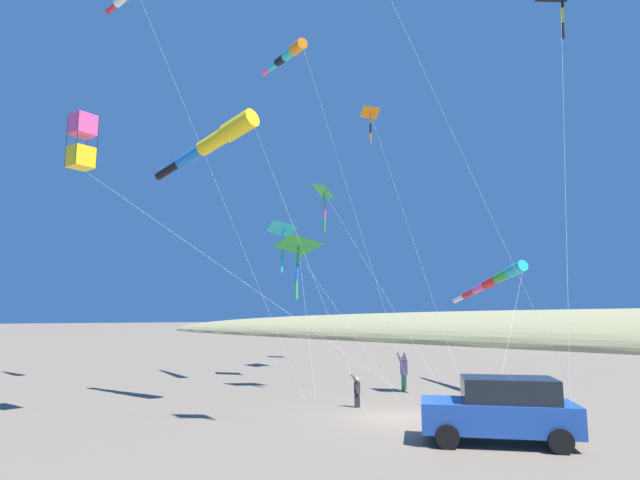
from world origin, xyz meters
TOP-DOWN VIEW (x-y plane):
  - ground_plane at (0.00, 0.00)m, footprint 600.00×600.00m
  - parked_car at (-0.87, -4.51)m, footprint 4.05×4.55m
  - cooler_box at (1.58, -4.95)m, footprint 0.62×0.42m
  - person_adult_flyer at (5.58, 4.11)m, footprint 0.62×0.51m
  - person_child_green_jacket at (0.48, 2.46)m, footprint 0.46×0.45m
  - kite_delta_orange_high_right at (1.93, 7.83)m, footprint 2.24×3.79m
  - kite_windsock_red_high_left at (1.99, 8.99)m, footprint 3.62×9.01m
  - kite_box_black_fish_shape at (-9.16, 7.12)m, footprint 8.81×10.82m
  - kite_windsock_yellow_midlevel at (-3.90, 6.50)m, footprint 4.50×9.28m
  - kite_delta_small_distant at (9.38, 13.79)m, footprint 4.99×13.33m
  - kite_delta_magenta_far_left at (16.05, 15.25)m, footprint 8.89×13.98m
  - kite_windsock_green_low_center at (9.22, 1.03)m, footprint 9.93×7.70m
  - kite_delta_purple_drifting at (4.38, 12.18)m, footprint 2.03×10.82m

SIDE VIEW (x-z plane):
  - ground_plane at x=0.00m, z-range 0.00..0.00m
  - cooler_box at x=1.58m, z-range 0.00..0.42m
  - person_child_green_jacket at x=0.48m, z-range 0.06..1.35m
  - parked_car at x=-0.87m, z-range 0.03..1.88m
  - person_adult_flyer at x=5.58m, z-range 0.08..1.93m
  - kite_windsock_green_low_center at x=9.22m, z-range 2.31..8.54m
  - kite_delta_orange_high_right at x=1.93m, z-range 3.32..11.05m
  - kite_delta_purple_drifting at x=4.38m, z-range 4.14..13.52m
  - kite_box_black_fish_shape at x=-9.16m, z-range 4.49..15.48m
  - kite_windsock_yellow_midlevel at x=-3.90m, z-range 5.10..17.13m
  - kite_delta_small_distant at x=9.38m, z-range 5.87..18.80m
  - kite_windsock_red_high_left at x=1.99m, z-range 8.84..27.30m
  - kite_delta_magenta_far_left at x=16.05m, z-range 9.90..30.78m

